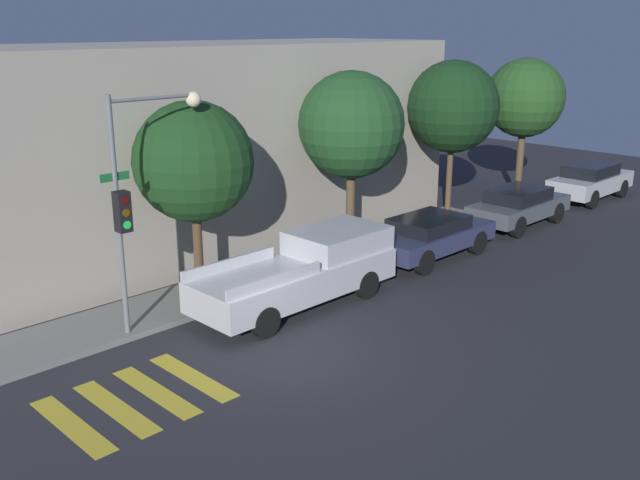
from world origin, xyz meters
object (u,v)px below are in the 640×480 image
Objects in this scene: sedan_far_end at (590,181)px; tree_far_end at (453,107)px; traffic_light_pole at (138,183)px; sedan_near_corner at (430,235)px; sedan_middle at (519,205)px; pickup_truck at (305,270)px; tree_midblock at (351,125)px; tree_near_corner at (194,162)px; tree_behind_truck at (525,98)px.

sedan_far_end is 0.76× the size of tree_far_end.
traffic_light_pole is 1.25× the size of sedan_near_corner.
traffic_light_pole is 0.96× the size of tree_far_end.
traffic_light_pole is 1.28× the size of sedan_middle.
sedan_near_corner is at bearing -0.00° from pickup_truck.
tree_midblock reaches higher than sedan_middle.
traffic_light_pole is 20.24m from sedan_far_end.
tree_near_corner is at bearing 180.00° from tree_far_end.
tree_near_corner is at bearing 24.56° from traffic_light_pole.
traffic_light_pole is 0.98× the size of pickup_truck.
sedan_near_corner is at bearing -62.69° from tree_midblock.
traffic_light_pole reaches higher than sedan_near_corner.
tree_behind_truck is (18.23, 1.00, 0.52)m from traffic_light_pole.
tree_near_corner is 5.83m from tree_midblock.
tree_midblock is 5.28m from tree_far_end.
tree_near_corner is at bearing 180.00° from tree_behind_truck.
sedan_far_end is 4.37m from tree_behind_truck.
sedan_near_corner is 0.77× the size of tree_far_end.
pickup_truck is 1.31× the size of sedan_middle.
traffic_light_pole is 8.07m from tree_midblock.
tree_far_end is 1.02× the size of tree_behind_truck.
pickup_truck is at bearing -166.47° from tree_far_end.
tree_far_end is (11.11, 0.00, 0.50)m from tree_near_corner.
pickup_truck is 0.99× the size of tree_behind_truck.
sedan_far_end reaches higher than sedan_middle.
tree_midblock is at bearing 7.09° from traffic_light_pole.
tree_behind_truck is (-1.78, 2.27, 3.28)m from sedan_far_end.
sedan_middle is 12.75m from tree_near_corner.
pickup_truck is at bearing -151.27° from tree_midblock.
sedan_middle is 5.63m from sedan_far_end.
traffic_light_pole is at bearing -155.44° from tree_near_corner.
traffic_light_pole is at bearing -175.72° from tree_far_end.
tree_behind_truck is at bearing 0.00° from tree_midblock.
tree_behind_truck is (9.06, 2.27, 3.35)m from sedan_near_corner.
sedan_near_corner is 10.84m from sedan_far_end.
sedan_far_end is at bearing 0.00° from sedan_near_corner.
tree_far_end is at bearing 180.00° from tree_behind_truck.
sedan_middle is (10.52, 0.00, -0.16)m from pickup_truck.
tree_behind_truck reaches higher than traffic_light_pole.
tree_midblock is at bearing 28.73° from pickup_truck.
pickup_truck is 14.89m from tree_behind_truck.
traffic_light_pole is at bearing -176.88° from tree_behind_truck.
sedan_middle is 7.51m from tree_midblock.
pickup_truck reaches higher than sedan_middle.
sedan_far_end reaches higher than sedan_near_corner.
tree_midblock is 0.99× the size of tree_behind_truck.
tree_behind_truck reaches higher than tree_near_corner.
tree_behind_truck is (16.05, 0.00, 0.46)m from tree_near_corner.
pickup_truck is at bearing -171.03° from tree_behind_truck.
sedan_middle is (14.39, -1.27, -2.82)m from traffic_light_pole.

